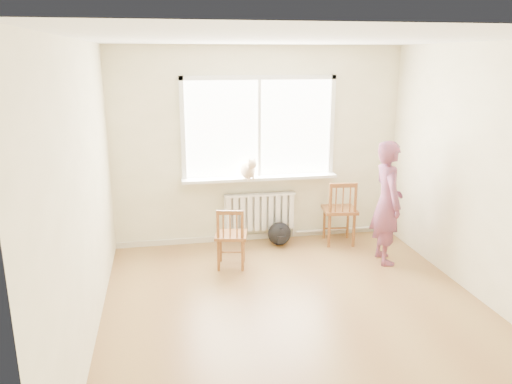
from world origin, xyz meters
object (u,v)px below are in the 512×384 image
person (387,203)px  cat (248,170)px  chair_left (231,238)px  backpack (279,234)px  chair_right (340,212)px

person → cat: size_ratio=3.45×
chair_left → person: size_ratio=0.50×
cat → backpack: bearing=-28.2°
chair_left → cat: (0.35, 0.75, 0.68)m
backpack → person: bearing=-33.7°
chair_right → person: 0.84m
chair_left → backpack: size_ratio=2.38×
chair_right → cat: size_ratio=2.01×
cat → backpack: cat is taller
chair_left → chair_right: size_ratio=0.86×
cat → chair_right: bearing=-24.2°
person → chair_left: bearing=90.3°
person → cat: 1.87m
chair_right → backpack: size_ratio=2.78×
chair_left → chair_right: 1.69m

